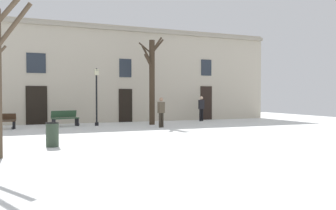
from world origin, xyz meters
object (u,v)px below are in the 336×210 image
(streetlamp, at_px, (97,90))
(person_by_shop_door, at_px, (161,111))
(bench_facing_shops, at_px, (65,118))
(litter_bin, at_px, (52,134))
(tree_near_facade, at_px, (152,79))
(person_near_bench, at_px, (201,107))

(streetlamp, height_order, person_by_shop_door, streetlamp)
(bench_facing_shops, bearing_deg, litter_bin, -116.02)
(tree_near_facade, distance_m, streetlamp, 3.42)
(streetlamp, bearing_deg, person_by_shop_door, -36.54)
(streetlamp, relative_size, person_near_bench, 1.95)
(litter_bin, xyz_separation_m, bench_facing_shops, (0.88, 7.79, 0.04))
(litter_bin, relative_size, person_by_shop_door, 0.50)
(person_by_shop_door, bearing_deg, tree_near_facade, -115.39)
(person_by_shop_door, bearing_deg, streetlamp, -59.58)
(tree_near_facade, bearing_deg, bench_facing_shops, 172.84)
(streetlamp, distance_m, bench_facing_shops, 2.44)
(litter_bin, distance_m, person_near_bench, 13.35)
(person_near_bench, bearing_deg, tree_near_facade, 8.39)
(tree_near_facade, relative_size, litter_bin, 6.37)
(tree_near_facade, bearing_deg, person_near_bench, 19.76)
(tree_near_facade, xyz_separation_m, person_by_shop_door, (-0.08, -1.90, -1.89))
(tree_near_facade, distance_m, bench_facing_shops, 5.66)
(tree_near_facade, xyz_separation_m, person_near_bench, (4.18, 1.50, -1.85))
(litter_bin, distance_m, person_by_shop_door, 7.92)
(tree_near_facade, height_order, streetlamp, tree_near_facade)
(litter_bin, relative_size, person_near_bench, 0.48)
(bench_facing_shops, relative_size, person_near_bench, 0.92)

